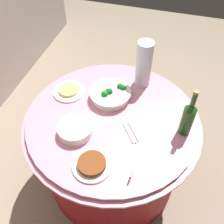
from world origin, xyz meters
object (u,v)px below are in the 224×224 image
at_px(serving_tongs, 131,133).
at_px(food_plate_noodles, 69,91).
at_px(broccoli_bowl, 110,94).
at_px(decorative_fruit_vase, 144,67).
at_px(food_plate_stir_fry, 92,164).
at_px(wine_bottle, 188,118).
at_px(plate_stack, 75,130).
at_px(label_placard_front, 131,175).

xyz_separation_m(serving_tongs, food_plate_noodles, (0.23, 0.51, 0.01)).
relative_size(broccoli_bowl, serving_tongs, 1.81).
bearing_deg(decorative_fruit_vase, food_plate_stir_fry, 170.94).
relative_size(wine_bottle, food_plate_noodles, 1.53).
bearing_deg(food_plate_stir_fry, wine_bottle, -49.82).
relative_size(broccoli_bowl, food_plate_noodles, 1.27).
bearing_deg(plate_stack, label_placard_front, -116.48).
distance_m(plate_stack, decorative_fruit_vase, 0.65).
height_order(serving_tongs, food_plate_noodles, food_plate_noodles).
distance_m(decorative_fruit_vase, label_placard_front, 0.78).
height_order(food_plate_noodles, food_plate_stir_fry, food_plate_stir_fry).
bearing_deg(decorative_fruit_vase, label_placard_front, -172.29).
bearing_deg(food_plate_stir_fry, serving_tongs, -28.95).
xyz_separation_m(wine_bottle, food_plate_noodles, (0.12, 0.81, -0.12)).
bearing_deg(decorative_fruit_vase, food_plate_noodles, 116.93).
xyz_separation_m(serving_tongs, food_plate_stir_fry, (-0.28, 0.15, 0.01)).
bearing_deg(label_placard_front, broccoli_bowl, 27.00).
relative_size(broccoli_bowl, plate_stack, 1.33).
bearing_deg(wine_bottle, serving_tongs, 109.55).
height_order(plate_stack, food_plate_noodles, plate_stack).
height_order(wine_bottle, serving_tongs, wine_bottle).
distance_m(serving_tongs, food_plate_noodles, 0.56).
bearing_deg(food_plate_noodles, food_plate_stir_fry, -145.50).
height_order(broccoli_bowl, decorative_fruit_vase, decorative_fruit_vase).
distance_m(plate_stack, serving_tongs, 0.34).
height_order(decorative_fruit_vase, serving_tongs, decorative_fruit_vase).
bearing_deg(serving_tongs, label_placard_front, -166.66).
bearing_deg(food_plate_noodles, decorative_fruit_vase, -63.07).
bearing_deg(plate_stack, food_plate_noodles, 29.00).
xyz_separation_m(broccoli_bowl, food_plate_stir_fry, (-0.54, -0.05, -0.02)).
bearing_deg(broccoli_bowl, wine_bottle, -106.23).
height_order(plate_stack, decorative_fruit_vase, decorative_fruit_vase).
distance_m(broccoli_bowl, serving_tongs, 0.33).
distance_m(broccoli_bowl, plate_stack, 0.37).
xyz_separation_m(broccoli_bowl, wine_bottle, (-0.15, -0.51, 0.09)).
bearing_deg(serving_tongs, decorative_fruit_vase, 4.21).
height_order(plate_stack, label_placard_front, plate_stack).
bearing_deg(food_plate_noodles, plate_stack, -151.00).
relative_size(food_plate_noodles, label_placard_front, 4.00).
bearing_deg(food_plate_noodles, serving_tongs, -114.65).
bearing_deg(plate_stack, broccoli_bowl, -18.95).
distance_m(plate_stack, food_plate_stir_fry, 0.26).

